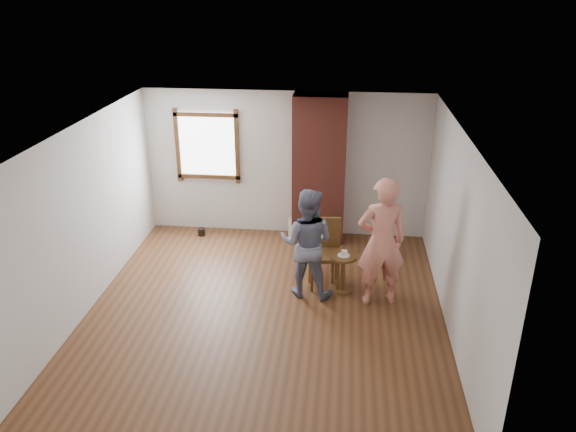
# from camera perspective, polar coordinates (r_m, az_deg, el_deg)

# --- Properties ---
(ground) EXTENTS (5.50, 5.50, 0.00)m
(ground) POSITION_cam_1_polar(r_m,az_deg,el_deg) (8.06, -2.33, -9.72)
(ground) COLOR brown
(ground) RESTS_ON ground
(room_shell) EXTENTS (5.04, 5.52, 2.62)m
(room_shell) POSITION_cam_1_polar(r_m,az_deg,el_deg) (7.81, -2.32, 3.97)
(room_shell) COLOR silver
(room_shell) RESTS_ON ground
(brick_chimney) EXTENTS (0.90, 0.50, 2.60)m
(brick_chimney) POSITION_cam_1_polar(r_m,az_deg,el_deg) (9.70, 3.18, 4.69)
(brick_chimney) COLOR brown
(brick_chimney) RESTS_ON ground
(stoneware_crock) EXTENTS (0.32, 0.32, 0.41)m
(stoneware_crock) POSITION_cam_1_polar(r_m,az_deg,el_deg) (10.03, 0.93, -1.35)
(stoneware_crock) COLOR tan
(stoneware_crock) RESTS_ON ground
(dark_pot) EXTENTS (0.14, 0.14, 0.13)m
(dark_pot) POSITION_cam_1_polar(r_m,az_deg,el_deg) (10.38, -8.78, -1.60)
(dark_pot) COLOR black
(dark_pot) RESTS_ON ground
(dining_chair_left) EXTENTS (0.52, 0.52, 1.03)m
(dining_chair_left) POSITION_cam_1_polar(r_m,az_deg,el_deg) (8.52, 3.75, -3.31)
(dining_chair_left) COLOR brown
(dining_chair_left) RESTS_ON ground
(dining_chair_right) EXTENTS (0.46, 0.46, 0.93)m
(dining_chair_right) POSITION_cam_1_polar(r_m,az_deg,el_deg) (8.75, 3.42, -3.00)
(dining_chair_right) COLOR brown
(dining_chair_right) RESTS_ON ground
(side_table) EXTENTS (0.40, 0.40, 0.60)m
(side_table) POSITION_cam_1_polar(r_m,az_deg,el_deg) (8.39, 5.62, -5.21)
(side_table) COLOR brown
(side_table) RESTS_ON ground
(cake_plate) EXTENTS (0.18, 0.18, 0.01)m
(cake_plate) POSITION_cam_1_polar(r_m,az_deg,el_deg) (8.29, 5.67, -3.99)
(cake_plate) COLOR white
(cake_plate) RESTS_ON side_table
(cake_slice) EXTENTS (0.08, 0.07, 0.06)m
(cake_slice) POSITION_cam_1_polar(r_m,az_deg,el_deg) (8.28, 5.75, -3.78)
(cake_slice) COLOR white
(cake_slice) RESTS_ON cake_plate
(man) EXTENTS (0.89, 0.74, 1.66)m
(man) POSITION_cam_1_polar(r_m,az_deg,el_deg) (8.11, 1.93, -2.76)
(man) COLOR black
(man) RESTS_ON ground
(person_pink) EXTENTS (0.78, 0.60, 1.92)m
(person_pink) POSITION_cam_1_polar(r_m,az_deg,el_deg) (7.94, 9.48, -2.64)
(person_pink) COLOR #EB8975
(person_pink) RESTS_ON ground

